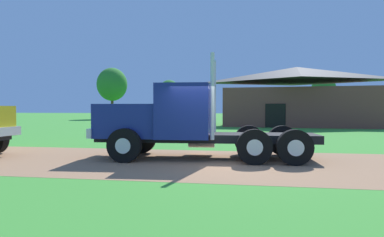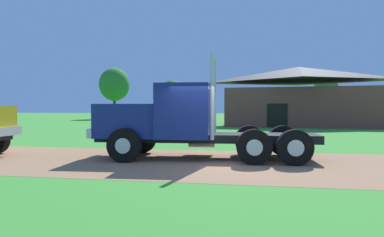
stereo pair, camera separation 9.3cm
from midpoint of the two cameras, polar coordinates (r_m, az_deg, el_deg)
name	(u,v)px [view 2 (the right image)]	position (r m, az deg, el deg)	size (l,w,h in m)	color
ground_plane	(209,163)	(10.77, 3.25, -7.76)	(200.00, 200.00, 0.00)	#3D8E31
dirt_track	(209,163)	(10.77, 3.25, -7.74)	(120.00, 5.94, 0.01)	#976E4D
truck_foreground_white	(178,123)	(11.64, -2.19, -0.72)	(7.90, 2.93, 3.60)	black
shed_building	(298,97)	(34.50, 18.27, 3.55)	(15.22, 9.38, 5.94)	brown
tree_left	(114,85)	(55.78, -13.43, 5.82)	(4.99, 4.99, 8.47)	#513823
tree_mid	(171,92)	(51.05, -3.61, 4.71)	(3.27, 3.27, 6.19)	#513823
tree_right	(326,90)	(49.00, 22.53, 4.70)	(3.31, 3.31, 6.22)	#513823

